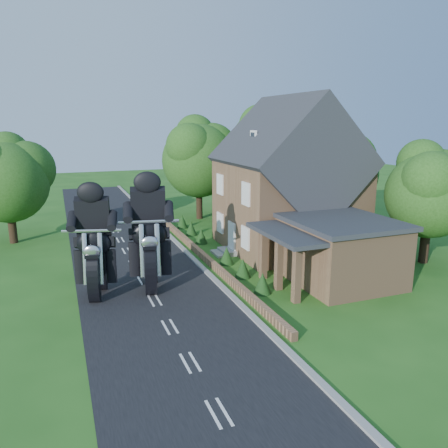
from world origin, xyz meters
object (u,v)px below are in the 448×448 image
object	(u,v)px
garden_wall	(206,258)
annex	(338,250)
house	(288,185)
motorcycle_lead	(151,272)
motorcycle_follow	(97,280)

from	to	relation	value
garden_wall	annex	size ratio (longest dim) A/B	3.12
house	motorcycle_lead	distance (m)	11.75
annex	motorcycle_follow	world-z (taller)	annex
garden_wall	motorcycle_follow	distance (m)	7.65
garden_wall	motorcycle_lead	size ratio (longest dim) A/B	11.16
house	annex	world-z (taller)	house
garden_wall	motorcycle_lead	distance (m)	5.42
motorcycle_follow	house	bearing A→B (deg)	-145.60
annex	motorcycle_lead	world-z (taller)	annex
annex	motorcycle_lead	xyz separation A→B (m)	(-9.70, 2.36, -0.85)
motorcycle_lead	garden_wall	bearing A→B (deg)	-128.90
house	motorcycle_lead	world-z (taller)	house
house	garden_wall	bearing A→B (deg)	-170.83
garden_wall	motorcycle_lead	xyz separation A→B (m)	(-4.13, -3.44, 0.72)
house	annex	xyz separation A→B (m)	(-0.62, -6.80, -2.58)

